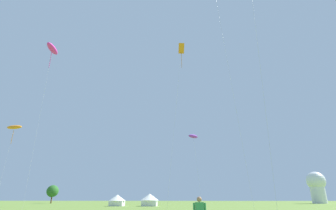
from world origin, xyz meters
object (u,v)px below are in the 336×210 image
Objects in this scene: festival_tent_center at (117,200)px; observatory_dome at (317,186)px; festival_tent_right at (150,199)px; kite_orange_box at (181,49)px; tree_distant_left at (53,191)px; kite_magenta_parafoil at (52,49)px; kite_purple_parafoil at (193,136)px; kite_orange_parafoil at (14,127)px.

festival_tent_center is 72.49m from observatory_dome.
festival_tent_right is 66.02m from observatory_dome.
kite_orange_box is 4.21× the size of tree_distant_left.
festival_tent_right is (-8.24, 24.75, -24.02)m from kite_orange_box.
kite_magenta_parafoil is 6.93× the size of festival_tent_right.
kite_purple_parafoil reaches higher than tree_distant_left.
kite_magenta_parafoil is 94.76m from observatory_dome.
kite_orange_parafoil is 3.24× the size of festival_tent_center.
kite_orange_box is 6.33× the size of festival_tent_right.
festival_tent_right is 52.31m from tree_distant_left.
festival_tent_center is 46.67m from tree_distant_left.
kite_orange_box reaches higher than observatory_dome.
observatory_dome is (45.09, 56.51, -5.36)m from kite_purple_parafoil.
kite_purple_parafoil is 3.03× the size of festival_tent_center.
observatory_dome is at bearing 52.58° from kite_orange_box.
tree_distant_left is at bearing 134.96° from festival_tent_center.
festival_tent_right is 0.39× the size of observatory_dome.
observatory_dome is at bearing 30.13° from festival_tent_center.
kite_orange_box is 6.85× the size of festival_tent_center.
festival_tent_center is (-17.48, 20.20, -9.97)m from kite_purple_parafoil.
kite_purple_parafoil is 1.86× the size of tree_distant_left.
kite_magenta_parafoil is 4.61× the size of tree_distant_left.
kite_orange_box is at bearing -127.42° from observatory_dome.
kite_purple_parafoil is at bearing 70.25° from kite_orange_box.
festival_tent_right is at bearing 116.05° from kite_purple_parafoil.
tree_distant_left is (-32.92, 32.97, 2.80)m from festival_tent_center.
kite_orange_parafoil is at bearing -178.90° from kite_orange_box.
kite_magenta_parafoil is 64.68m from tree_distant_left.
kite_orange_parafoil is 29.37m from festival_tent_center.
tree_distant_left is (-95.49, -3.34, -1.82)m from observatory_dome.
kite_orange_parafoil reaches higher than festival_tent_center.
kite_orange_box reaches higher than festival_tent_center.
kite_purple_parafoil reaches higher than festival_tent_center.
kite_orange_parafoil is at bearing -112.56° from festival_tent_center.
kite_purple_parafoil is at bearing -46.53° from tree_distant_left.
kite_magenta_parafoil reaches higher than observatory_dome.
observatory_dome reaches higher than festival_tent_right.
kite_orange_box is 2.46× the size of observatory_dome.
kite_purple_parafoil is at bearing 3.68° from kite_magenta_parafoil.
kite_magenta_parafoil is at bearing 62.84° from kite_orange_parafoil.
kite_purple_parafoil is at bearing -63.95° from festival_tent_right.
kite_purple_parafoil is 31.37m from kite_magenta_parafoil.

